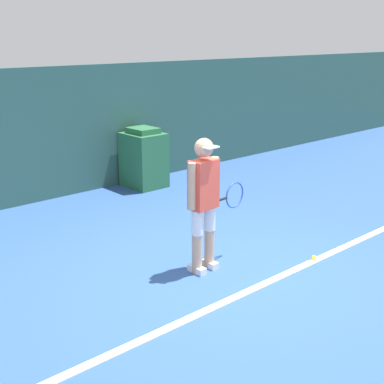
# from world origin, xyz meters

# --- Properties ---
(ground_plane) EXTENTS (24.00, 24.00, 0.00)m
(ground_plane) POSITION_xyz_m (0.00, 0.00, 0.00)
(ground_plane) COLOR #2D5193
(back_wall) EXTENTS (24.00, 0.10, 2.23)m
(back_wall) POSITION_xyz_m (0.00, 4.22, 1.12)
(back_wall) COLOR #2D564C
(back_wall) RESTS_ON ground_plane
(court_baseline) EXTENTS (21.60, 0.10, 0.01)m
(court_baseline) POSITION_xyz_m (0.00, -0.44, 0.01)
(court_baseline) COLOR white
(court_baseline) RESTS_ON ground_plane
(tennis_player) EXTENTS (0.99, 0.30, 1.61)m
(tennis_player) POSITION_xyz_m (-0.14, 0.32, 0.89)
(tennis_player) COLOR tan
(tennis_player) RESTS_ON ground_plane
(tennis_ball) EXTENTS (0.07, 0.07, 0.07)m
(tennis_ball) POSITION_xyz_m (1.07, -0.41, 0.03)
(tennis_ball) COLOR #D1E533
(tennis_ball) RESTS_ON ground_plane
(covered_chair) EXTENTS (0.63, 0.74, 1.10)m
(covered_chair) POSITION_xyz_m (1.56, 3.75, 0.53)
(covered_chair) COLOR #28663D
(covered_chair) RESTS_ON ground_plane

